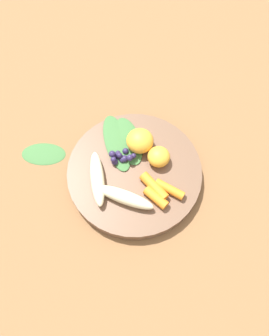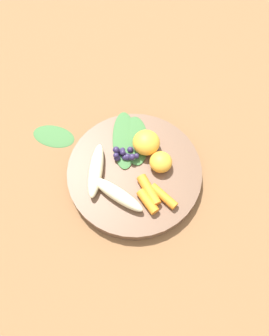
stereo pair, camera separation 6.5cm
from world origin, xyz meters
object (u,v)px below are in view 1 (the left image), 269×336
(banana_peeled_right, at_px, (97,178))
(orange_segment_near, at_px, (140,141))
(bowl, at_px, (134,173))
(banana_peeled_left, at_px, (125,197))
(kale_leaf_stray, at_px, (43,154))

(banana_peeled_right, height_order, orange_segment_near, orange_segment_near)
(bowl, relative_size, orange_segment_near, 4.91)
(banana_peeled_left, distance_m, orange_segment_near, 0.12)
(orange_segment_near, height_order, kale_leaf_stray, orange_segment_near)
(bowl, relative_size, kale_leaf_stray, 2.87)
(kale_leaf_stray, bearing_deg, banana_peeled_left, 150.14)
(bowl, bearing_deg, banana_peeled_right, -75.85)
(banana_peeled_left, distance_m, kale_leaf_stray, 0.21)
(orange_segment_near, relative_size, kale_leaf_stray, 0.58)
(banana_peeled_right, distance_m, orange_segment_near, 0.12)
(banana_peeled_left, bearing_deg, bowl, 94.51)
(kale_leaf_stray, bearing_deg, bowl, 168.33)
(bowl, height_order, kale_leaf_stray, bowl)
(banana_peeled_left, height_order, banana_peeled_right, same)
(bowl, distance_m, banana_peeled_left, 0.07)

